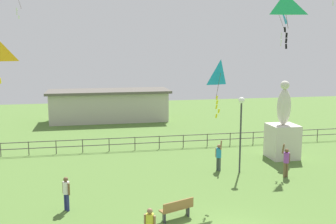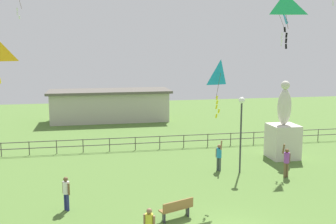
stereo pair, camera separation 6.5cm
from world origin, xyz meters
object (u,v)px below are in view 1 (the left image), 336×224
person_4 (66,191)px  kite_4 (279,16)px  kite_2 (221,75)px  lamppost (241,118)px  park_bench (177,209)px  person_3 (286,160)px  kite_5 (285,8)px  statue_monument (283,134)px  person_0 (219,155)px

person_4 → kite_4: (12.98, 6.38, 8.26)m
kite_2 → kite_4: bearing=45.3°
lamppost → park_bench: bearing=-132.1°
person_3 → kite_5: bearing=-122.4°
person_3 → park_bench: bearing=-149.8°
person_3 → kite_2: (-4.56, -1.82, 4.92)m
person_3 → kite_2: kite_2 is taller
lamppost → person_3: bearing=-30.3°
statue_monument → park_bench: statue_monument is taller
statue_monument → park_bench: 11.87m
kite_5 → person_4: bearing=167.2°
lamppost → person_4: 10.48m
person_0 → kite_5: (0.52, -6.22, 7.80)m
person_3 → kite_2: 6.95m
person_3 → person_4: person_3 is taller
park_bench → person_3: person_3 is taller
statue_monument → lamppost: statue_monument is taller
person_4 → kite_2: 8.78m
person_0 → kite_2: bearing=-108.8°
person_3 → kite_4: kite_4 is taller
lamppost → statue_monument: bearing=31.6°
lamppost → person_3: (2.22, -1.30, -2.25)m
park_bench → kite_5: size_ratio=0.72×
lamppost → kite_5: bearing=-95.8°
person_0 → kite_2: kite_2 is taller
person_0 → kite_2: (-1.24, -3.63, 4.94)m
statue_monument → person_4: 14.74m
lamppost → person_0: bearing=154.8°
person_4 → kite_5: (8.97, -2.04, 7.85)m
kite_2 → person_0: bearing=71.2°
statue_monument → kite_2: size_ratio=1.82×
statue_monument → lamppost: (-3.88, -2.38, 1.62)m
park_bench → kite_2: (2.60, 2.36, 5.41)m
statue_monument → person_4: bearing=-155.8°
statue_monument → person_0: (-4.99, -1.87, -0.65)m
statue_monument → park_bench: bearing=-138.3°
lamppost → park_bench: 7.87m
statue_monument → lamppost: size_ratio=1.15×
park_bench → person_3: size_ratio=0.81×
statue_monument → kite_2: bearing=-138.5°
kite_2 → kite_4: 8.83m
person_4 → kite_4: kite_4 is taller
statue_monument → kite_5: size_ratio=2.36×
park_bench → person_3: 8.31m
person_0 → kite_4: 9.63m
person_3 → person_4: bearing=-168.6°
person_0 → kite_5: kite_5 is taller
statue_monument → kite_5: kite_5 is taller
statue_monument → person_4: statue_monument is taller
person_4 → kite_4: 16.65m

